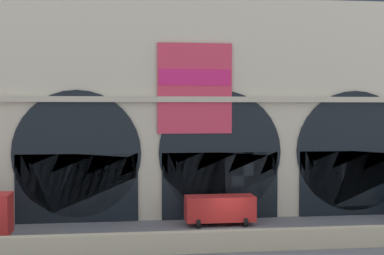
% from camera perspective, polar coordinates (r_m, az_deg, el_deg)
% --- Properties ---
extents(ground_plane, '(200.00, 200.00, 0.00)m').
position_cam_1_polar(ground_plane, '(40.27, 4.19, -10.63)').
color(ground_plane, slate).
extents(quay_parapet_wall, '(90.00, 0.70, 1.28)m').
position_cam_1_polar(quay_parapet_wall, '(35.37, 5.87, -11.37)').
color(quay_parapet_wall, '#BCAD8C').
rests_on(quay_parapet_wall, ground).
extents(station_building, '(46.83, 4.72, 21.23)m').
position_cam_1_polar(station_building, '(46.33, 2.46, 3.83)').
color(station_building, beige).
rests_on(station_building, ground).
extents(van_center, '(5.20, 2.48, 2.20)m').
position_cam_1_polar(van_center, '(42.45, 2.85, -8.25)').
color(van_center, red).
rests_on(van_center, ground).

